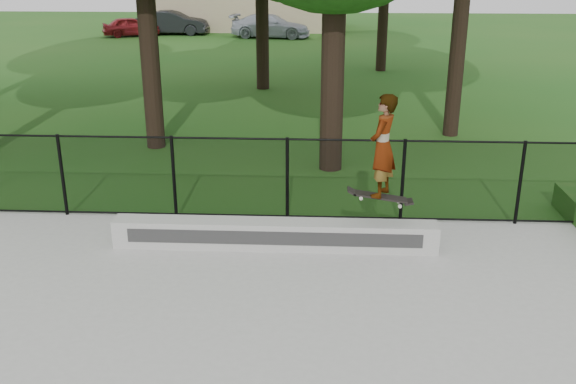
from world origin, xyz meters
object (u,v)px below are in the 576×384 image
grind_ledge (275,234)px  car_b (172,23)px  skater_airborne (383,148)px  car_a (131,27)px  car_c (270,26)px

grind_ledge → car_b: 30.51m
skater_airborne → car_a: bearing=112.9°
grind_ledge → skater_airborne: 2.20m
car_b → car_c: car_b is taller
car_a → skater_airborne: 30.91m
car_b → car_c: (5.93, -1.19, -0.04)m
car_c → car_b: bearing=86.3°
grind_ledge → car_a: 30.26m
grind_ledge → car_c: size_ratio=1.25×
car_b → skater_airborne: 31.03m
grind_ledge → car_a: (-10.38, 28.43, 0.27)m
car_b → car_a: bearing=113.2°
car_b → car_c: 6.05m
car_c → grind_ledge: bearing=-167.8°
car_a → car_c: bearing=-115.5°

